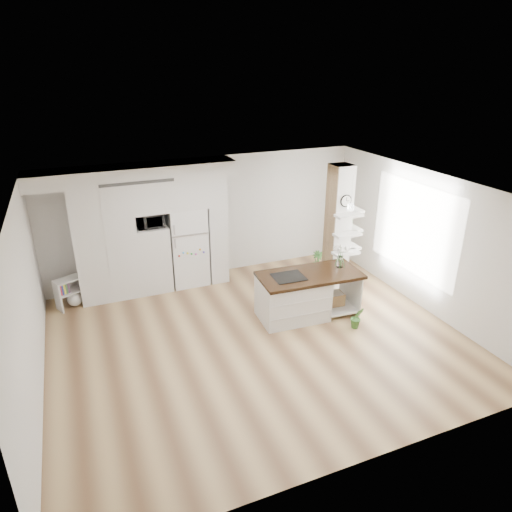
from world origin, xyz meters
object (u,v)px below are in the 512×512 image
at_px(kitchen_island, 298,295).
at_px(floor_plant_a, 357,318).
at_px(refrigerator, 187,246).
at_px(bookshelf, 71,294).

xyz_separation_m(kitchen_island, floor_plant_a, (0.81, -0.79, -0.24)).
xyz_separation_m(refrigerator, bookshelf, (-2.45, -0.17, -0.60)).
height_order(kitchen_island, bookshelf, kitchen_island).
bearing_deg(kitchen_island, refrigerator, 127.79).
height_order(refrigerator, kitchen_island, refrigerator).
bearing_deg(bookshelf, floor_plant_a, -54.75).
distance_m(kitchen_island, floor_plant_a, 1.15).
height_order(bookshelf, floor_plant_a, bookshelf).
relative_size(kitchen_island, bookshelf, 3.20).
height_order(kitchen_island, floor_plant_a, kitchen_island).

